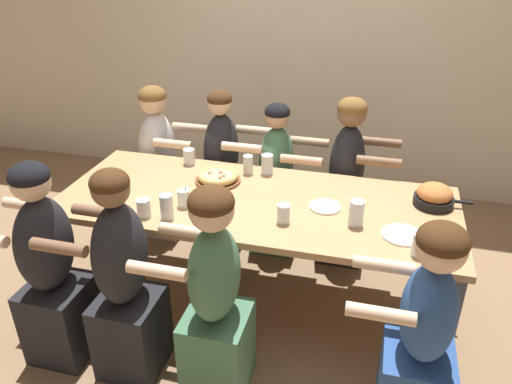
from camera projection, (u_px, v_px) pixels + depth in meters
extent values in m
plane|color=#896B4C|center=(256.00, 301.00, 3.28)|extent=(18.00, 18.00, 0.00)
cube|color=beige|center=(313.00, 7.00, 4.14)|extent=(10.00, 0.06, 3.20)
cube|color=tan|center=(256.00, 203.00, 2.93)|extent=(2.32, 0.93, 0.04)
cube|color=#4C4C51|center=(63.00, 267.00, 3.01)|extent=(0.07, 0.07, 0.72)
cube|color=#4C4C51|center=(447.00, 333.00, 2.51)|extent=(0.07, 0.07, 0.72)
cube|color=#4C4C51|center=(127.00, 204.00, 3.71)|extent=(0.07, 0.07, 0.72)
cube|color=#4C4C51|center=(437.00, 246.00, 3.21)|extent=(0.07, 0.07, 0.72)
cylinder|color=brown|center=(218.00, 180.00, 3.13)|extent=(0.28, 0.28, 0.02)
torus|color=tan|center=(218.00, 176.00, 3.11)|extent=(0.25, 0.25, 0.04)
cylinder|color=#E5C675|center=(218.00, 177.00, 3.12)|extent=(0.21, 0.21, 0.03)
cylinder|color=#9E4C38|center=(220.00, 172.00, 3.13)|extent=(0.02, 0.02, 0.01)
cylinder|color=#9E4C38|center=(210.00, 173.00, 3.12)|extent=(0.02, 0.02, 0.01)
cylinder|color=#9E4C38|center=(220.00, 178.00, 3.06)|extent=(0.02, 0.02, 0.01)
cylinder|color=#9E4C38|center=(224.00, 176.00, 3.08)|extent=(0.02, 0.02, 0.01)
cylinder|color=black|center=(433.00, 201.00, 2.85)|extent=(0.23, 0.23, 0.05)
cylinder|color=black|center=(464.00, 202.00, 2.81)|extent=(0.10, 0.02, 0.02)
ellipsoid|color=#C17038|center=(435.00, 193.00, 2.83)|extent=(0.20, 0.20, 0.11)
cylinder|color=white|center=(325.00, 207.00, 2.84)|extent=(0.18, 0.18, 0.01)
cube|color=#B7B7BC|center=(325.00, 205.00, 2.83)|extent=(0.07, 0.12, 0.01)
cylinder|color=white|center=(402.00, 235.00, 2.57)|extent=(0.21, 0.21, 0.01)
cube|color=#B7B7BC|center=(402.00, 233.00, 2.57)|extent=(0.03, 0.15, 0.01)
cylinder|color=silver|center=(184.00, 198.00, 2.83)|extent=(0.07, 0.07, 0.10)
cylinder|color=#1EA8DB|center=(184.00, 200.00, 2.84)|extent=(0.07, 0.07, 0.07)
cylinder|color=black|center=(187.00, 196.00, 2.82)|extent=(0.01, 0.02, 0.13)
cylinder|color=silver|center=(248.00, 165.00, 3.21)|extent=(0.06, 0.06, 0.12)
cylinder|color=silver|center=(248.00, 168.00, 3.23)|extent=(0.06, 0.06, 0.07)
cylinder|color=silver|center=(283.00, 214.00, 2.67)|extent=(0.07, 0.07, 0.11)
cylinder|color=black|center=(283.00, 217.00, 2.68)|extent=(0.06, 0.06, 0.07)
cylinder|color=silver|center=(267.00, 164.00, 3.21)|extent=(0.08, 0.08, 0.13)
cylinder|color=black|center=(267.00, 169.00, 3.22)|extent=(0.07, 0.07, 0.06)
cylinder|color=silver|center=(356.00, 213.00, 2.64)|extent=(0.08, 0.08, 0.14)
cylinder|color=silver|center=(144.00, 208.00, 2.73)|extent=(0.08, 0.08, 0.10)
cylinder|color=silver|center=(112.00, 187.00, 2.93)|extent=(0.08, 0.08, 0.13)
cylinder|color=silver|center=(189.00, 157.00, 3.35)|extent=(0.08, 0.08, 0.11)
cylinder|color=black|center=(189.00, 160.00, 3.36)|extent=(0.07, 0.07, 0.06)
cylinder|color=silver|center=(167.00, 207.00, 2.70)|extent=(0.07, 0.07, 0.15)
cylinder|color=silver|center=(167.00, 212.00, 2.71)|extent=(0.06, 0.06, 0.09)
cylinder|color=silver|center=(420.00, 245.00, 2.40)|extent=(0.08, 0.08, 0.12)
cylinder|color=silver|center=(419.00, 248.00, 2.41)|extent=(0.07, 0.07, 0.08)
cube|color=#232328|center=(224.00, 212.00, 3.86)|extent=(0.32, 0.34, 0.46)
ellipsoid|color=#232328|center=(221.00, 151.00, 3.62)|extent=(0.24, 0.36, 0.56)
sphere|color=beige|center=(220.00, 103.00, 3.45)|extent=(0.17, 0.17, 0.17)
ellipsoid|color=#422814|center=(220.00, 99.00, 3.44)|extent=(0.18, 0.18, 0.12)
cylinder|color=beige|center=(255.00, 130.00, 3.67)|extent=(0.28, 0.06, 0.06)
cylinder|color=beige|center=(242.00, 148.00, 3.37)|extent=(0.28, 0.06, 0.06)
cube|color=#477556|center=(218.00, 349.00, 2.59)|extent=(0.32, 0.34, 0.46)
ellipsoid|color=#477556|center=(214.00, 274.00, 2.36)|extent=(0.24, 0.36, 0.50)
sphere|color=beige|center=(211.00, 209.00, 2.20)|extent=(0.21, 0.21, 0.21)
ellipsoid|color=#422814|center=(211.00, 202.00, 2.18)|extent=(0.21, 0.21, 0.15)
cylinder|color=beige|center=(157.00, 271.00, 2.22)|extent=(0.28, 0.06, 0.06)
cylinder|color=beige|center=(186.00, 231.00, 2.51)|extent=(0.28, 0.06, 0.06)
cube|color=#477556|center=(275.00, 219.00, 3.76)|extent=(0.32, 0.34, 0.46)
ellipsoid|color=#477556|center=(276.00, 161.00, 3.54)|extent=(0.24, 0.36, 0.50)
sphere|color=tan|center=(277.00, 116.00, 3.39)|extent=(0.17, 0.17, 0.17)
ellipsoid|color=black|center=(277.00, 112.00, 3.37)|extent=(0.18, 0.18, 0.12)
cylinder|color=tan|center=(310.00, 142.00, 3.60)|extent=(0.28, 0.06, 0.06)
cylinder|color=tan|center=(301.00, 160.00, 3.30)|extent=(0.28, 0.06, 0.06)
cube|color=#232328|center=(62.00, 318.00, 2.79)|extent=(0.32, 0.34, 0.46)
ellipsoid|color=#232328|center=(45.00, 244.00, 2.56)|extent=(0.24, 0.36, 0.53)
sphere|color=beige|center=(30.00, 182.00, 2.40)|extent=(0.19, 0.19, 0.19)
ellipsoid|color=black|center=(29.00, 176.00, 2.38)|extent=(0.20, 0.20, 0.14)
cylinder|color=beige|center=(27.00, 205.00, 2.71)|extent=(0.28, 0.06, 0.06)
ellipsoid|color=#2D5193|center=(428.00, 312.00, 2.15)|extent=(0.24, 0.36, 0.47)
sphere|color=beige|center=(442.00, 248.00, 2.00)|extent=(0.21, 0.21, 0.21)
ellipsoid|color=#422814|center=(443.00, 240.00, 1.98)|extent=(0.21, 0.21, 0.15)
cylinder|color=beige|center=(380.00, 314.00, 2.01)|extent=(0.28, 0.06, 0.06)
cylinder|color=beige|center=(383.00, 265.00, 2.30)|extent=(0.28, 0.06, 0.06)
cube|color=#232328|center=(341.00, 227.00, 3.65)|extent=(0.32, 0.34, 0.46)
ellipsoid|color=#232328|center=(347.00, 164.00, 3.42)|extent=(0.24, 0.36, 0.55)
sphere|color=brown|center=(352.00, 112.00, 3.25)|extent=(0.19, 0.19, 0.19)
ellipsoid|color=brown|center=(352.00, 107.00, 3.23)|extent=(0.20, 0.20, 0.14)
cylinder|color=brown|center=(381.00, 142.00, 3.46)|extent=(0.28, 0.06, 0.06)
cylinder|color=brown|center=(379.00, 162.00, 3.17)|extent=(0.28, 0.06, 0.06)
cube|color=#232328|center=(132.00, 332.00, 2.70)|extent=(0.32, 0.34, 0.46)
ellipsoid|color=#232328|center=(120.00, 254.00, 2.46)|extent=(0.24, 0.36, 0.56)
sphere|color=brown|center=(110.00, 189.00, 2.29)|extent=(0.18, 0.18, 0.18)
ellipsoid|color=#422814|center=(109.00, 182.00, 2.28)|extent=(0.19, 0.19, 0.13)
cylinder|color=brown|center=(59.00, 247.00, 2.31)|extent=(0.28, 0.06, 0.06)
cylinder|color=brown|center=(98.00, 212.00, 2.60)|extent=(0.28, 0.06, 0.06)
cube|color=silver|center=(163.00, 204.00, 3.97)|extent=(0.32, 0.34, 0.46)
ellipsoid|color=silver|center=(157.00, 146.00, 3.74)|extent=(0.24, 0.36, 0.52)
sphere|color=beige|center=(153.00, 100.00, 3.58)|extent=(0.20, 0.20, 0.20)
ellipsoid|color=brown|center=(152.00, 95.00, 3.56)|extent=(0.20, 0.20, 0.14)
cylinder|color=beige|center=(190.00, 128.00, 3.79)|extent=(0.28, 0.06, 0.06)
cylinder|color=beige|center=(173.00, 144.00, 3.50)|extent=(0.28, 0.06, 0.06)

